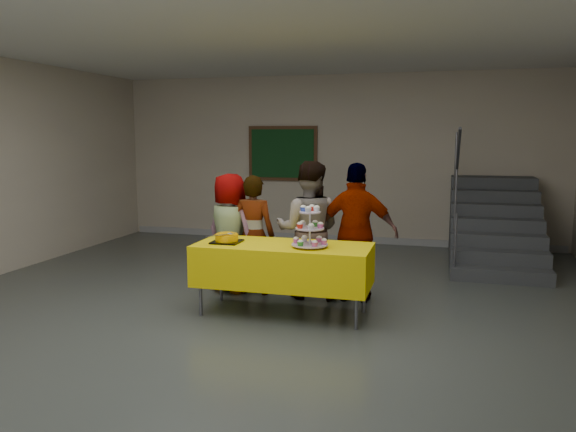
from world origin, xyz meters
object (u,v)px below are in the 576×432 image
at_px(schoolchild_b, 253,235).
at_px(noticeboard, 283,154).
at_px(staircase, 493,229).
at_px(schoolchild_c, 308,230).
at_px(bake_table, 283,264).
at_px(schoolchild_a, 230,233).
at_px(schoolchild_d, 357,233).
at_px(cupcake_stand, 310,231).
at_px(bear_cake, 227,237).

xyz_separation_m(schoolchild_b, noticeboard, (-0.66, 3.60, 0.87)).
bearing_deg(staircase, schoolchild_c, -130.19).
xyz_separation_m(bake_table, schoolchild_a, (-0.89, 0.73, 0.18)).
relative_size(schoolchild_d, staircase, 0.68).
distance_m(schoolchild_b, noticeboard, 3.76).
height_order(schoolchild_c, noticeboard, noticeboard).
xyz_separation_m(cupcake_stand, schoolchild_d, (0.38, 0.79, -0.14)).
bearing_deg(schoolchild_a, noticeboard, -62.49).
height_order(bear_cake, schoolchild_d, schoolchild_d).
relative_size(schoolchild_a, schoolchild_b, 1.01).
height_order(schoolchild_d, staircase, staircase).
bearing_deg(bear_cake, staircase, 49.13).
relative_size(bake_table, noticeboard, 1.45).
relative_size(schoolchild_a, schoolchild_d, 0.91).
relative_size(staircase, noticeboard, 1.85).
height_order(schoolchild_a, noticeboard, noticeboard).
relative_size(schoolchild_a, schoolchild_c, 0.90).
relative_size(schoolchild_a, noticeboard, 1.13).
relative_size(cupcake_stand, schoolchild_a, 0.30).
xyz_separation_m(schoolchild_b, schoolchild_c, (0.68, 0.03, 0.09)).
bearing_deg(schoolchild_b, schoolchild_d, 179.14).
bearing_deg(staircase, schoolchild_d, -122.24).
xyz_separation_m(cupcake_stand, schoolchild_a, (-1.20, 0.81, -0.21)).
xyz_separation_m(schoolchild_a, schoolchild_b, (0.32, -0.04, -0.01)).
distance_m(bake_table, bear_cake, 0.68).
distance_m(bear_cake, noticeboard, 4.45).
xyz_separation_m(schoolchild_b, staircase, (2.99, 2.76, -0.24)).
bearing_deg(bear_cake, schoolchild_b, 86.23).
bearing_deg(schoolchild_d, schoolchild_c, -0.49).
relative_size(bake_table, staircase, 0.78).
bearing_deg(noticeboard, schoolchild_d, -61.81).
relative_size(cupcake_stand, schoolchild_d, 0.27).
bearing_deg(bear_cake, cupcake_stand, -1.27).
height_order(staircase, noticeboard, noticeboard).
xyz_separation_m(bake_table, schoolchild_b, (-0.57, 0.69, 0.17)).
height_order(bear_cake, schoolchild_b, schoolchild_b).
distance_m(staircase, noticeboard, 3.90).
height_order(bake_table, bear_cake, bear_cake).
height_order(cupcake_stand, staircase, staircase).
xyz_separation_m(bake_table, cupcake_stand, (0.31, -0.08, 0.39)).
xyz_separation_m(schoolchild_a, staircase, (3.31, 2.72, -0.25)).
bearing_deg(cupcake_stand, staircase, 59.20).
distance_m(bake_table, schoolchild_b, 0.91).
relative_size(cupcake_stand, schoolchild_b, 0.31).
distance_m(schoolchild_c, schoolchild_d, 0.58).
bearing_deg(cupcake_stand, bake_table, 165.72).
bearing_deg(schoolchild_c, cupcake_stand, 99.43).
distance_m(schoolchild_a, schoolchild_d, 1.58).
xyz_separation_m(schoolchild_c, staircase, (2.31, 2.73, -0.33)).
distance_m(bake_table, cupcake_stand, 0.51).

